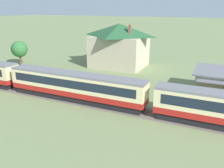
% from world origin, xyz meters
% --- Properties ---
extents(ground_plane, '(600.00, 600.00, 0.00)m').
position_xyz_m(ground_plane, '(0.00, 0.00, 0.00)').
color(ground_plane, '#707F51').
extents(passenger_train, '(113.96, 2.85, 4.14)m').
position_xyz_m(passenger_train, '(-17.87, -0.28, 2.29)').
color(passenger_train, '#AD1E19').
rests_on(passenger_train, ground_plane).
extents(railway_track, '(161.46, 3.60, 0.04)m').
position_xyz_m(railway_track, '(-23.72, -0.28, 0.01)').
color(railway_track, '#665B51').
rests_on(railway_track, ground_plane).
extents(station_house_dark_green_roof, '(12.39, 10.55, 9.66)m').
position_xyz_m(station_house_dark_green_roof, '(-20.48, 21.78, 4.99)').
color(station_house_dark_green_roof, '#BCB293').
rests_on(station_house_dark_green_roof, ground_plane).
extents(yard_tree_0, '(3.75, 3.75, 5.69)m').
position_xyz_m(yard_tree_0, '(-41.98, 12.92, 3.80)').
color(yard_tree_0, brown).
rests_on(yard_tree_0, ground_plane).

